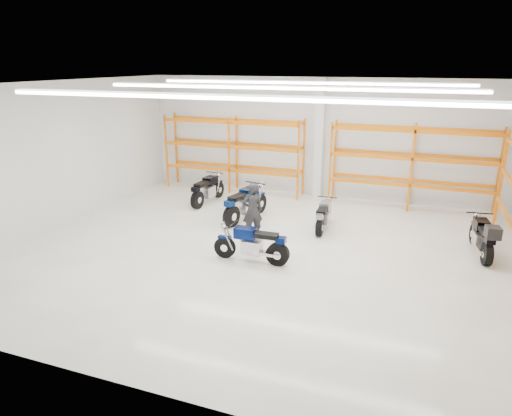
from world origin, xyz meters
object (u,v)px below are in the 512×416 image
(motorcycle_main, at_px, (254,245))
(motorcycle_back_d, at_px, (483,238))
(structural_column, at_px, (319,139))
(motorcycle_back_a, at_px, (207,190))
(motorcycle_back_c, at_px, (323,216))
(motorcycle_back_b, at_px, (244,205))
(standing_man, at_px, (252,211))

(motorcycle_main, relative_size, motorcycle_back_d, 0.95)
(structural_column, bearing_deg, motorcycle_back_a, -147.67)
(motorcycle_back_a, distance_m, motorcycle_back_c, 4.81)
(motorcycle_back_b, xyz_separation_m, motorcycle_back_c, (2.64, 0.03, -0.11))
(motorcycle_back_c, xyz_separation_m, standing_man, (-1.84, -1.40, 0.41))
(motorcycle_main, bearing_deg, motorcycle_back_d, 23.38)
(motorcycle_back_a, relative_size, standing_man, 1.28)
(motorcycle_back_d, bearing_deg, motorcycle_main, -156.62)
(motorcycle_back_b, height_order, motorcycle_back_d, motorcycle_back_b)
(motorcycle_back_c, bearing_deg, structural_column, 105.67)
(motorcycle_back_b, relative_size, structural_column, 0.52)
(motorcycle_main, xyz_separation_m, motorcycle_back_c, (1.18, 3.01, -0.04))
(motorcycle_back_a, bearing_deg, motorcycle_back_d, -11.44)
(motorcycle_back_d, height_order, structural_column, structural_column)
(motorcycle_back_c, bearing_deg, motorcycle_back_b, -179.33)
(motorcycle_back_c, relative_size, motorcycle_back_d, 0.87)
(motorcycle_back_a, height_order, motorcycle_back_b, motorcycle_back_b)
(motorcycle_back_a, height_order, motorcycle_back_c, motorcycle_back_a)
(motorcycle_main, height_order, structural_column, structural_column)
(motorcycle_back_d, relative_size, standing_man, 1.29)
(motorcycle_back_a, distance_m, motorcycle_back_d, 9.27)
(motorcycle_back_c, bearing_deg, motorcycle_back_d, -7.41)
(motorcycle_back_b, height_order, standing_man, standing_man)
(motorcycle_back_b, distance_m, motorcycle_back_c, 2.64)
(motorcycle_back_c, distance_m, structural_column, 4.12)
(motorcycle_back_b, relative_size, motorcycle_back_d, 1.07)
(motorcycle_main, relative_size, motorcycle_back_c, 1.10)
(motorcycle_back_a, distance_m, structural_column, 4.65)
(standing_man, bearing_deg, motorcycle_back_a, -79.39)
(motorcycle_back_b, height_order, structural_column, structural_column)
(motorcycle_main, distance_m, motorcycle_back_c, 3.24)
(motorcycle_main, xyz_separation_m, motorcycle_back_a, (-3.45, 4.27, 0.02))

